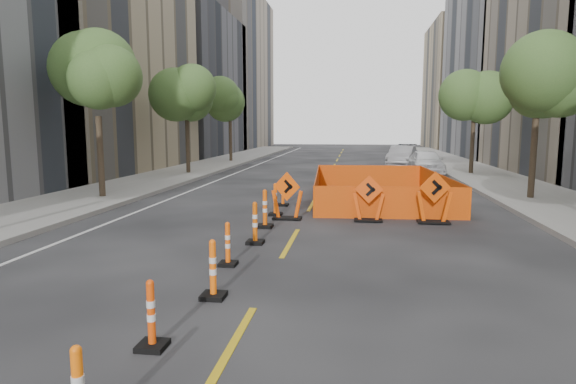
# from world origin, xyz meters

# --- Properties ---
(ground_plane) EXTENTS (140.00, 140.00, 0.00)m
(ground_plane) POSITION_xyz_m (0.00, 0.00, 0.00)
(ground_plane) COLOR black
(sidewalk_left) EXTENTS (4.00, 90.00, 0.15)m
(sidewalk_left) POSITION_xyz_m (-9.00, 12.00, 0.07)
(sidewalk_left) COLOR gray
(sidewalk_left) RESTS_ON ground
(sidewalk_right) EXTENTS (4.00, 90.00, 0.15)m
(sidewalk_right) POSITION_xyz_m (9.00, 12.00, 0.07)
(sidewalk_right) COLOR gray
(sidewalk_right) RESTS_ON ground
(bld_left_d) EXTENTS (12.00, 16.00, 14.00)m
(bld_left_d) POSITION_xyz_m (-17.00, 39.20, 7.00)
(bld_left_d) COLOR #4C4C51
(bld_left_d) RESTS_ON ground
(bld_left_e) EXTENTS (12.00, 20.00, 20.00)m
(bld_left_e) POSITION_xyz_m (-17.00, 55.60, 10.00)
(bld_left_e) COLOR gray
(bld_left_e) RESTS_ON ground
(bld_right_d) EXTENTS (12.00, 18.00, 20.00)m
(bld_right_d) POSITION_xyz_m (17.00, 40.20, 10.00)
(bld_right_d) COLOR gray
(bld_right_d) RESTS_ON ground
(bld_right_e) EXTENTS (12.00, 14.00, 16.00)m
(bld_right_e) POSITION_xyz_m (17.00, 58.60, 8.00)
(bld_right_e) COLOR tan
(bld_right_e) RESTS_ON ground
(tree_l_b) EXTENTS (2.80, 2.80, 5.95)m
(tree_l_b) POSITION_xyz_m (-8.40, 10.00, 4.53)
(tree_l_b) COLOR #382B1E
(tree_l_b) RESTS_ON ground
(tree_l_c) EXTENTS (2.80, 2.80, 5.95)m
(tree_l_c) POSITION_xyz_m (-8.40, 20.00, 4.53)
(tree_l_c) COLOR #382B1E
(tree_l_c) RESTS_ON ground
(tree_l_d) EXTENTS (2.80, 2.80, 5.95)m
(tree_l_d) POSITION_xyz_m (-8.40, 30.00, 4.53)
(tree_l_d) COLOR #382B1E
(tree_l_d) RESTS_ON ground
(tree_r_b) EXTENTS (2.80, 2.80, 5.95)m
(tree_r_b) POSITION_xyz_m (8.40, 12.00, 4.53)
(tree_r_b) COLOR #382B1E
(tree_r_b) RESTS_ON ground
(tree_r_c) EXTENTS (2.80, 2.80, 5.95)m
(tree_r_c) POSITION_xyz_m (8.40, 22.00, 4.53)
(tree_r_c) COLOR #382B1E
(tree_r_c) RESTS_ON ground
(channelizer_2) EXTENTS (0.37, 0.37, 0.94)m
(channelizer_2) POSITION_xyz_m (-1.03, -2.05, 0.47)
(channelizer_2) COLOR #E74409
(channelizer_2) RESTS_ON ground
(channelizer_3) EXTENTS (0.41, 0.41, 1.03)m
(channelizer_3) POSITION_xyz_m (-0.77, -0.13, 0.51)
(channelizer_3) COLOR #FD600A
(channelizer_3) RESTS_ON ground
(channelizer_4) EXTENTS (0.37, 0.37, 0.93)m
(channelizer_4) POSITION_xyz_m (-1.04, 1.80, 0.47)
(channelizer_4) COLOR #F8580A
(channelizer_4) RESTS_ON ground
(channelizer_5) EXTENTS (0.42, 0.42, 1.06)m
(channelizer_5) POSITION_xyz_m (-0.86, 3.73, 0.53)
(channelizer_5) COLOR #D55308
(channelizer_5) RESTS_ON ground
(channelizer_6) EXTENTS (0.44, 0.44, 1.12)m
(channelizer_6) POSITION_xyz_m (-0.98, 5.66, 0.56)
(channelizer_6) COLOR #E75409
(channelizer_6) RESTS_ON ground
(channelizer_7) EXTENTS (0.42, 0.42, 1.07)m
(channelizer_7) POSITION_xyz_m (-0.99, 7.59, 0.54)
(channelizer_7) COLOR #FB5D0A
(channelizer_7) RESTS_ON ground
(channelizer_8) EXTENTS (0.39, 0.39, 1.00)m
(channelizer_8) POSITION_xyz_m (-1.04, 9.52, 0.50)
(channelizer_8) COLOR #F3540A
(channelizer_8) RESTS_ON ground
(chevron_sign_left) EXTENTS (1.14, 0.90, 1.50)m
(chevron_sign_left) POSITION_xyz_m (-0.52, 6.97, 0.75)
(chevron_sign_left) COLOR #F4510A
(chevron_sign_left) RESTS_ON ground
(chevron_sign_center) EXTENTS (0.97, 0.59, 1.43)m
(chevron_sign_center) POSITION_xyz_m (2.01, 6.99, 0.72)
(chevron_sign_center) COLOR #E64409
(chevron_sign_center) RESTS_ON ground
(chevron_sign_right) EXTENTS (1.16, 0.84, 1.58)m
(chevron_sign_right) POSITION_xyz_m (3.95, 6.96, 0.79)
(chevron_sign_right) COLOR #DF4809
(chevron_sign_right) RESTS_ON ground
(safety_fence) EXTENTS (5.33, 8.54, 1.03)m
(safety_fence) POSITION_xyz_m (2.48, 11.61, 0.52)
(safety_fence) COLOR #FF5F0D
(safety_fence) RESTS_ON ground
(parked_car_near) EXTENTS (1.88, 4.46, 1.51)m
(parked_car_near) POSITION_xyz_m (5.86, 22.48, 0.75)
(parked_car_near) COLOR white
(parked_car_near) RESTS_ON ground
(parked_car_mid) EXTENTS (2.64, 4.83, 1.51)m
(parked_car_mid) POSITION_xyz_m (4.87, 27.58, 0.75)
(parked_car_mid) COLOR #959498
(parked_car_mid) RESTS_ON ground
(parked_car_far) EXTENTS (3.03, 4.98, 1.35)m
(parked_car_far) POSITION_xyz_m (5.69, 35.16, 0.68)
(parked_car_far) COLOR black
(parked_car_far) RESTS_ON ground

